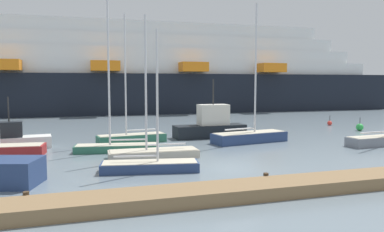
{
  "coord_description": "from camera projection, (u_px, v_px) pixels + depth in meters",
  "views": [
    {
      "loc": [
        -8.24,
        -19.19,
        4.86
      ],
      "look_at": [
        0.0,
        8.0,
        2.32
      ],
      "focal_mm": 35.05,
      "sensor_mm": 36.0,
      "label": 1
    }
  ],
  "objects": [
    {
      "name": "dock_pier",
      "position": [
        277.0,
        187.0,
        16.4
      ],
      "size": [
        25.71,
        2.15,
        0.68
      ],
      "color": "olive",
      "rests_on": "ground_plane"
    },
    {
      "name": "ground_plane",
      "position": [
        233.0,
        169.0,
        21.11
      ],
      "size": [
        600.0,
        600.0,
        0.0
      ],
      "primitive_type": "plane",
      "color": "slate"
    },
    {
      "name": "fishing_boat_1",
      "position": [
        13.0,
        139.0,
        27.5
      ],
      "size": [
        5.34,
        2.15,
        3.84
      ],
      "rotation": [
        0.0,
        0.0,
        3.24
      ],
      "color": "white",
      "rests_on": "ground_plane"
    },
    {
      "name": "sailboat_5",
      "position": [
        384.0,
        139.0,
        29.15
      ],
      "size": [
        6.53,
        1.88,
        9.09
      ],
      "rotation": [
        0.0,
        0.0,
        0.07
      ],
      "color": "gray",
      "rests_on": "ground_plane"
    },
    {
      "name": "cruise_ship",
      "position": [
        59.0,
        73.0,
        59.93
      ],
      "size": [
        113.49,
        19.22,
        20.05
      ],
      "rotation": [
        0.0,
        0.0,
        -0.02
      ],
      "color": "black",
      "rests_on": "ground_plane"
    },
    {
      "name": "sailboat_3",
      "position": [
        153.0,
        152.0,
        24.2
      ],
      "size": [
        5.81,
        1.89,
        9.1
      ],
      "rotation": [
        0.0,
        0.0,
        3.11
      ],
      "color": "#BCB29E",
      "rests_on": "ground_plane"
    },
    {
      "name": "channel_buoy_1",
      "position": [
        360.0,
        127.0,
        37.85
      ],
      "size": [
        0.72,
        0.72,
        1.35
      ],
      "color": "green",
      "rests_on": "ground_plane"
    },
    {
      "name": "sailboat_0",
      "position": [
        132.0,
        137.0,
        30.26
      ],
      "size": [
        5.65,
        2.31,
        10.23
      ],
      "rotation": [
        0.0,
        0.0,
        3.29
      ],
      "color": "#2D6B51",
      "rests_on": "ground_plane"
    },
    {
      "name": "sailboat_6",
      "position": [
        117.0,
        145.0,
        26.3
      ],
      "size": [
        5.95,
        2.31,
        10.98
      ],
      "rotation": [
        0.0,
        0.0,
        2.99
      ],
      "color": "#2D6B51",
      "rests_on": "ground_plane"
    },
    {
      "name": "sailboat_1",
      "position": [
        150.0,
        165.0,
        20.52
      ],
      "size": [
        5.49,
        2.38,
        7.71
      ],
      "rotation": [
        0.0,
        0.0,
        -0.17
      ],
      "color": "navy",
      "rests_on": "ground_plane"
    },
    {
      "name": "channel_buoy_0",
      "position": [
        330.0,
        123.0,
        42.67
      ],
      "size": [
        0.52,
        0.52,
        1.12
      ],
      "color": "red",
      "rests_on": "ground_plane"
    },
    {
      "name": "fishing_boat_0",
      "position": [
        211.0,
        126.0,
        33.2
      ],
      "size": [
        6.48,
        2.09,
        5.18
      ],
      "rotation": [
        0.0,
        0.0,
        0.04
      ],
      "color": "black",
      "rests_on": "ground_plane"
    },
    {
      "name": "sailboat_4",
      "position": [
        250.0,
        136.0,
        30.49
      ],
      "size": [
        6.56,
        2.94,
        11.17
      ],
      "rotation": [
        0.0,
        0.0,
        0.17
      ],
      "color": "navy",
      "rests_on": "ground_plane"
    }
  ]
}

